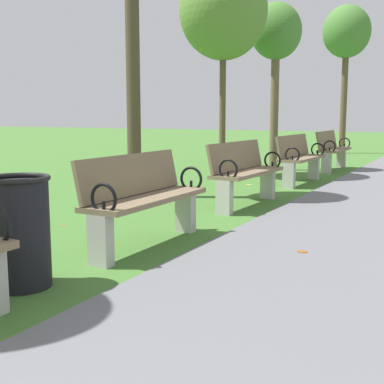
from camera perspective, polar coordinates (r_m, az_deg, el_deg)
park_bench_3 at (r=5.06m, az=-5.33°, el=-0.59°), size 0.48×1.60×0.90m
park_bench_4 at (r=7.34m, az=5.80°, el=2.24°), size 0.53×1.62×0.90m
park_bench_5 at (r=9.87m, az=11.72°, el=3.72°), size 0.51×1.61×0.90m
park_bench_6 at (r=12.38m, az=15.12°, el=4.55°), size 0.47×1.60×0.90m
tree_3 at (r=10.94m, az=3.45°, el=19.15°), size 1.76×1.76×4.28m
tree_4 at (r=12.25m, az=9.19°, el=16.56°), size 1.14×1.14×3.74m
tree_5 at (r=18.06m, az=16.58°, el=16.26°), size 1.51×1.51×4.72m
trash_bin at (r=4.07m, az=-18.35°, el=-4.13°), size 0.48×0.48×0.84m
scattered_leaves at (r=8.09m, az=14.53°, el=-0.75°), size 4.59×17.82×0.02m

